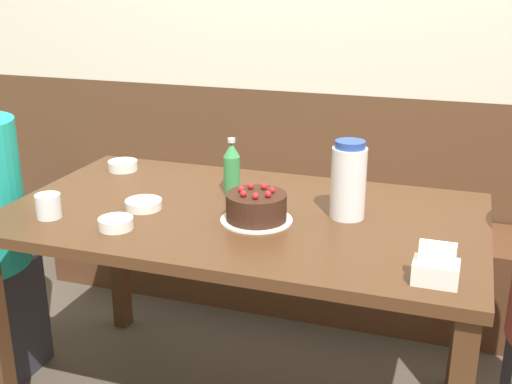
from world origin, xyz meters
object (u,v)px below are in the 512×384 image
(bowl_rice_small, at_px, (123,165))
(bench_seat, at_px, (305,260))
(water_pitcher, at_px, (348,181))
(napkin_holder, at_px, (436,268))
(glass_water_tall, at_px, (48,206))
(birthday_cake, at_px, (256,208))
(bowl_side_dish, at_px, (144,204))
(soju_bottle, at_px, (232,167))
(bowl_soup_white, at_px, (116,223))

(bowl_rice_small, bearing_deg, bench_seat, 44.21)
(water_pitcher, distance_m, bowl_rice_small, 0.93)
(bench_seat, relative_size, bowl_rice_small, 22.18)
(napkin_holder, distance_m, glass_water_tall, 1.16)
(birthday_cake, bearing_deg, bench_seat, 94.31)
(birthday_cake, xyz_separation_m, bowl_rice_small, (-0.65, 0.33, -0.02))
(bench_seat, height_order, bowl_side_dish, bowl_side_dish)
(soju_bottle, xyz_separation_m, glass_water_tall, (-0.45, -0.39, -0.05))
(bench_seat, bearing_deg, bowl_rice_small, -135.79)
(water_pitcher, distance_m, napkin_holder, 0.47)
(soju_bottle, height_order, bowl_soup_white, soju_bottle)
(water_pitcher, bearing_deg, bowl_rice_small, 166.71)
(birthday_cake, relative_size, glass_water_tall, 2.84)
(water_pitcher, distance_m, soju_bottle, 0.43)
(birthday_cake, distance_m, bowl_rice_small, 0.73)
(glass_water_tall, bearing_deg, soju_bottle, 41.15)
(bowl_rice_small, relative_size, glass_water_tall, 1.43)
(soju_bottle, bearing_deg, bench_seat, 82.12)
(birthday_cake, distance_m, bowl_soup_white, 0.42)
(bowl_soup_white, distance_m, glass_water_tall, 0.24)
(birthday_cake, xyz_separation_m, bowl_side_dish, (-0.37, -0.01, -0.03))
(birthday_cake, distance_m, soju_bottle, 0.28)
(birthday_cake, bearing_deg, bowl_side_dish, -177.75)
(napkin_holder, bearing_deg, soju_bottle, 146.53)
(birthday_cake, height_order, glass_water_tall, birthday_cake)
(napkin_holder, bearing_deg, water_pitcher, 128.18)
(soju_bottle, distance_m, bowl_soup_white, 0.47)
(bowl_side_dish, xyz_separation_m, glass_water_tall, (-0.24, -0.16, 0.02))
(water_pitcher, height_order, napkin_holder, water_pitcher)
(bowl_side_dish, bearing_deg, napkin_holder, -14.17)
(water_pitcher, height_order, bowl_soup_white, water_pitcher)
(soju_bottle, relative_size, bowl_rice_small, 1.74)
(water_pitcher, bearing_deg, glass_water_tall, -161.17)
(bench_seat, xyz_separation_m, water_pitcher, (0.32, -0.78, 0.66))
(bowl_side_dish, height_order, glass_water_tall, glass_water_tall)
(napkin_holder, height_order, bowl_soup_white, napkin_holder)
(bench_seat, bearing_deg, glass_water_tall, -116.96)
(bowl_soup_white, bearing_deg, glass_water_tall, 176.56)
(bowl_rice_small, distance_m, glass_water_tall, 0.51)
(napkin_holder, distance_m, bowl_side_dish, 0.94)
(napkin_holder, bearing_deg, bench_seat, 118.05)
(bench_seat, bearing_deg, bowl_side_dish, -108.62)
(bench_seat, relative_size, glass_water_tall, 31.77)
(glass_water_tall, bearing_deg, napkin_holder, -3.46)
(bench_seat, distance_m, bowl_soup_white, 1.26)
(soju_bottle, relative_size, bowl_soup_white, 1.87)
(birthday_cake, height_order, bowl_soup_white, birthday_cake)
(bowl_rice_small, bearing_deg, glass_water_tall, -86.12)
(bowl_rice_small, xyz_separation_m, glass_water_tall, (0.03, -0.51, 0.02))
(soju_bottle, bearing_deg, bowl_soup_white, -117.21)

